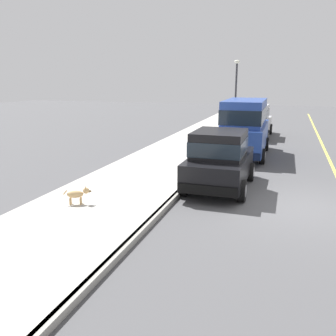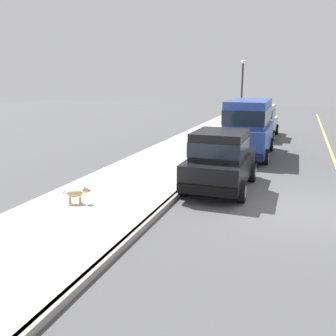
{
  "view_description": "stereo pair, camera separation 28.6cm",
  "coord_description": "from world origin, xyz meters",
  "px_view_note": "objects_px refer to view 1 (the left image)",
  "views": [
    {
      "loc": [
        -0.21,
        -10.13,
        3.43
      ],
      "look_at": [
        -3.51,
        -0.2,
        0.85
      ],
      "focal_mm": 38.8,
      "sensor_mm": 36.0,
      "label": 1
    },
    {
      "loc": [
        0.06,
        -10.03,
        3.43
      ],
      "look_at": [
        -3.51,
        -0.2,
        0.85
      ],
      "focal_mm": 38.8,
      "sensor_mm": 36.0,
      "label": 2
    }
  ],
  "objects_px": {
    "car_silver_sedan": "(254,120)",
    "street_lamp": "(236,87)",
    "car_blue_van": "(244,125)",
    "car_black_hatchback": "(220,159)",
    "dog_tan": "(78,194)"
  },
  "relations": [
    {
      "from": "car_black_hatchback",
      "to": "car_silver_sedan",
      "type": "bearing_deg",
      "value": 90.07
    },
    {
      "from": "car_black_hatchback",
      "to": "car_blue_van",
      "type": "bearing_deg",
      "value": 89.05
    },
    {
      "from": "car_black_hatchback",
      "to": "dog_tan",
      "type": "distance_m",
      "value": 4.5
    },
    {
      "from": "dog_tan",
      "to": "car_black_hatchback",
      "type": "bearing_deg",
      "value": 43.36
    },
    {
      "from": "car_silver_sedan",
      "to": "dog_tan",
      "type": "distance_m",
      "value": 14.71
    },
    {
      "from": "car_silver_sedan",
      "to": "street_lamp",
      "type": "height_order",
      "value": "street_lamp"
    },
    {
      "from": "car_silver_sedan",
      "to": "dog_tan",
      "type": "xyz_separation_m",
      "value": [
        -3.24,
        -14.33,
        -0.55
      ]
    },
    {
      "from": "car_blue_van",
      "to": "street_lamp",
      "type": "bearing_deg",
      "value": 101.43
    },
    {
      "from": "car_blue_van",
      "to": "street_lamp",
      "type": "height_order",
      "value": "street_lamp"
    },
    {
      "from": "dog_tan",
      "to": "car_silver_sedan",
      "type": "bearing_deg",
      "value": 77.28
    },
    {
      "from": "street_lamp",
      "to": "dog_tan",
      "type": "bearing_deg",
      "value": -96.8
    },
    {
      "from": "car_black_hatchback",
      "to": "street_lamp",
      "type": "bearing_deg",
      "value": 96.14
    },
    {
      "from": "car_blue_van",
      "to": "dog_tan",
      "type": "distance_m",
      "value": 9.24
    },
    {
      "from": "car_blue_van",
      "to": "car_silver_sedan",
      "type": "distance_m",
      "value": 5.79
    },
    {
      "from": "car_black_hatchback",
      "to": "car_blue_van",
      "type": "distance_m",
      "value": 5.51
    }
  ]
}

